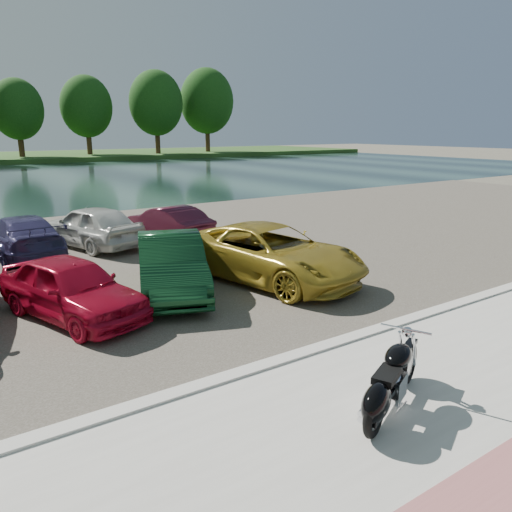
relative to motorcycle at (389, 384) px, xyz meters
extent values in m
plane|color=#595447|center=(0.90, 0.18, -0.56)|extent=(200.00, 200.00, 0.00)
cube|color=#B4B1A9|center=(0.90, -0.82, -0.51)|extent=(60.00, 6.00, 0.10)
cube|color=#B4B1A9|center=(0.90, 2.18, -0.49)|extent=(60.00, 0.30, 0.14)
cube|color=#3D3931|center=(0.90, 11.18, -0.54)|extent=(60.00, 18.00, 0.04)
cube|color=#172A28|center=(0.90, 40.18, -0.56)|extent=(120.00, 40.00, 0.00)
cylinder|color=#3C2616|center=(6.90, 66.18, 2.29)|extent=(0.70, 0.70, 4.50)
ellipsoid|color=#11360E|center=(6.90, 66.18, 5.89)|extent=(6.30, 6.30, 7.56)
cylinder|color=#3C2616|center=(15.90, 67.58, 2.51)|extent=(0.70, 0.70, 4.95)
ellipsoid|color=#11360E|center=(15.90, 67.58, 6.47)|extent=(6.93, 6.93, 8.32)
cylinder|color=#3C2616|center=(24.90, 64.78, 2.74)|extent=(0.70, 0.70, 5.40)
ellipsoid|color=#11360E|center=(24.90, 64.78, 7.06)|extent=(7.56, 7.56, 9.07)
cylinder|color=#3C2616|center=(33.90, 66.18, 2.96)|extent=(0.70, 0.70, 5.85)
ellipsoid|color=#11360E|center=(33.90, 66.18, 7.64)|extent=(8.19, 8.19, 9.83)
torus|color=black|center=(0.95, 0.43, -0.12)|extent=(0.67, 0.39, 0.68)
torus|color=black|center=(-0.55, -0.26, -0.12)|extent=(0.67, 0.39, 0.68)
cylinder|color=#B2B2B7|center=(0.95, 0.43, -0.12)|extent=(0.44, 0.24, 0.46)
cylinder|color=#B2B2B7|center=(-0.55, -0.26, -0.12)|extent=(0.44, 0.24, 0.46)
cylinder|color=silver|center=(0.87, 0.28, 0.18)|extent=(0.32, 0.18, 0.63)
cylinder|color=silver|center=(0.78, 0.46, 0.18)|extent=(0.32, 0.18, 0.63)
cylinder|color=silver|center=(0.65, 0.29, 0.57)|extent=(0.34, 0.70, 0.04)
sphere|color=silver|center=(0.74, 0.33, 0.49)|extent=(0.21, 0.21, 0.16)
sphere|color=silver|center=(0.81, 0.36, 0.49)|extent=(0.15, 0.15, 0.11)
cube|color=black|center=(0.95, 0.43, 0.19)|extent=(0.47, 0.31, 0.06)
cube|color=black|center=(0.20, 0.08, -0.18)|extent=(1.13, 0.59, 0.08)
cube|color=silver|center=(0.16, 0.06, -0.11)|extent=(0.54, 0.48, 0.34)
cylinder|color=silver|center=(0.25, 0.11, 0.09)|extent=(0.30, 0.26, 0.27)
cylinder|color=silver|center=(0.07, 0.02, 0.09)|extent=(0.30, 0.26, 0.27)
ellipsoid|color=black|center=(0.37, 0.16, 0.26)|extent=(0.77, 0.61, 0.32)
cube|color=black|center=(-0.12, -0.06, 0.20)|extent=(0.62, 0.48, 0.10)
ellipsoid|color=black|center=(-0.50, -0.23, 0.00)|extent=(0.80, 0.61, 0.50)
cube|color=black|center=(-0.55, -0.26, -0.07)|extent=(0.44, 0.33, 0.30)
cylinder|color=silver|center=(-0.18, 0.09, -0.24)|extent=(1.04, 0.54, 0.09)
cylinder|color=silver|center=(-0.18, 0.09, -0.16)|extent=(1.04, 0.54, 0.09)
cylinder|color=#B2B2B7|center=(0.14, -0.14, -0.33)|extent=(0.08, 0.14, 0.22)
imported|color=#A30A23|center=(-2.59, 6.47, 0.15)|extent=(2.69, 4.21, 1.34)
imported|color=#0E361B|center=(-0.09, 6.86, 0.20)|extent=(3.00, 4.66, 1.45)
imported|color=#A68A26|center=(2.54, 6.32, 0.23)|extent=(3.66, 5.83, 1.50)
imported|color=navy|center=(-2.47, 12.93, 0.14)|extent=(2.11, 4.68, 1.33)
imported|color=silver|center=(-0.24, 13.01, 0.21)|extent=(2.93, 4.62, 1.46)
imported|color=#461223|center=(2.35, 12.32, 0.12)|extent=(2.04, 4.09, 1.29)
camera|label=1|loc=(-5.08, -4.14, 3.45)|focal=35.00mm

